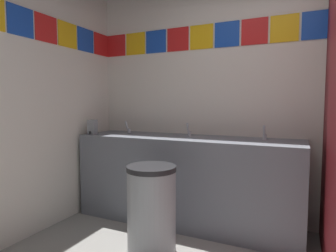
% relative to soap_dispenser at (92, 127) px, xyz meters
% --- Properties ---
extents(wall_back, '(4.37, 0.09, 2.88)m').
position_rel_soap_dispenser_xyz_m(wall_back, '(2.06, 0.51, 0.49)').
color(wall_back, silver).
rests_on(wall_back, ground_plane).
extents(vanity_counter, '(2.24, 0.59, 0.88)m').
position_rel_soap_dispenser_xyz_m(vanity_counter, '(1.04, 0.18, -0.51)').
color(vanity_counter, slate).
rests_on(vanity_counter, ground_plane).
extents(faucet_left, '(0.04, 0.10, 0.14)m').
position_rel_soap_dispenser_xyz_m(faucet_left, '(0.29, 0.27, -0.03)').
color(faucet_left, silver).
rests_on(faucet_left, vanity_counter).
extents(faucet_center, '(0.04, 0.10, 0.14)m').
position_rel_soap_dispenser_xyz_m(faucet_center, '(1.04, 0.27, -0.03)').
color(faucet_center, silver).
rests_on(faucet_center, vanity_counter).
extents(faucet_right, '(0.04, 0.10, 0.14)m').
position_rel_soap_dispenser_xyz_m(faucet_right, '(1.79, 0.27, -0.03)').
color(faucet_right, silver).
rests_on(faucet_right, vanity_counter).
extents(soap_dispenser, '(0.09, 0.09, 0.16)m').
position_rel_soap_dispenser_xyz_m(soap_dispenser, '(0.00, 0.00, 0.00)').
color(soap_dispenser, gray).
rests_on(soap_dispenser, vanity_counter).
extents(trash_bin, '(0.40, 0.40, 0.72)m').
position_rel_soap_dispenser_xyz_m(trash_bin, '(1.01, -0.49, -0.60)').
color(trash_bin, '#999EA3').
rests_on(trash_bin, ground_plane).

